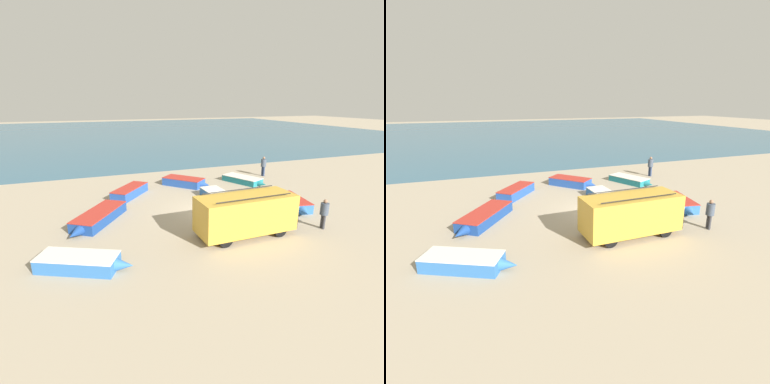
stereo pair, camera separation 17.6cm
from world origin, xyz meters
TOP-DOWN VIEW (x-y plane):
  - ground_plane at (0.00, 0.00)m, footprint 200.00×200.00m
  - sea_water at (0.00, 52.00)m, footprint 120.00×80.00m
  - parked_van at (-0.09, -3.85)m, footprint 5.26×2.07m
  - fishing_rowboat_0 at (-7.16, 0.65)m, footprint 3.63×4.64m
  - fishing_rowboat_1 at (4.92, -1.28)m, footprint 2.13×3.92m
  - fishing_rowboat_2 at (0.18, 6.23)m, footprint 3.45×3.70m
  - fishing_rowboat_3 at (-4.46, 5.22)m, footprint 3.38×3.82m
  - fishing_rowboat_4 at (5.20, 5.36)m, footprint 2.68×4.10m
  - fishing_rowboat_5 at (1.11, 1.73)m, footprint 1.43×4.20m
  - fishing_rowboat_6 at (-8.22, -4.35)m, footprint 4.01×2.67m
  - fisherman_0 at (4.33, -4.69)m, footprint 0.44×0.44m
  - fisherman_1 at (8.18, 6.82)m, footprint 0.48×0.48m

SIDE VIEW (x-z plane):
  - ground_plane at x=0.00m, z-range 0.00..0.00m
  - sea_water at x=0.00m, z-range 0.00..0.01m
  - fishing_rowboat_4 at x=5.20m, z-range 0.00..0.52m
  - fishing_rowboat_5 at x=1.11m, z-range 0.00..0.58m
  - fishing_rowboat_6 at x=-8.22m, z-range 0.00..0.62m
  - fishing_rowboat_0 at x=-7.16m, z-range 0.00..0.63m
  - fishing_rowboat_1 at x=4.92m, z-range 0.00..0.64m
  - fishing_rowboat_2 at x=0.18m, z-range 0.00..0.67m
  - fishing_rowboat_3 at x=-4.46m, z-range 0.00..0.68m
  - fisherman_0 at x=4.33m, z-range 0.17..1.85m
  - fisherman_1 at x=8.18m, z-range 0.18..2.01m
  - parked_van at x=-0.09m, z-range 0.05..2.34m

